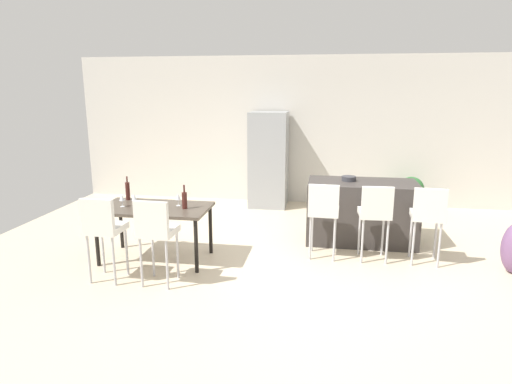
# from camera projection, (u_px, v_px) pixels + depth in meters

# --- Properties ---
(ground_plane) EXTENTS (10.00, 10.00, 0.00)m
(ground_plane) POSITION_uv_depth(u_px,v_px,m) (316.00, 257.00, 6.11)
(ground_plane) COLOR beige
(back_wall) EXTENTS (10.00, 0.12, 2.90)m
(back_wall) POSITION_uv_depth(u_px,v_px,m) (323.00, 131.00, 8.71)
(back_wall) COLOR beige
(back_wall) RESTS_ON ground_plane
(kitchen_island) EXTENTS (1.60, 0.82, 0.92)m
(kitchen_island) POSITION_uv_depth(u_px,v_px,m) (361.00, 212.00, 6.64)
(kitchen_island) COLOR #383330
(kitchen_island) RESTS_ON ground_plane
(bar_chair_left) EXTENTS (0.42, 0.42, 1.05)m
(bar_chair_left) POSITION_uv_depth(u_px,v_px,m) (324.00, 209.00, 5.91)
(bar_chair_left) COLOR silver
(bar_chair_left) RESTS_ON ground_plane
(bar_chair_middle) EXTENTS (0.42, 0.42, 1.05)m
(bar_chair_middle) POSITION_uv_depth(u_px,v_px,m) (375.00, 211.00, 5.81)
(bar_chair_middle) COLOR silver
(bar_chair_middle) RESTS_ON ground_plane
(bar_chair_right) EXTENTS (0.43, 0.43, 1.05)m
(bar_chair_right) POSITION_uv_depth(u_px,v_px,m) (428.00, 213.00, 5.70)
(bar_chair_right) COLOR silver
(bar_chair_right) RESTS_ON ground_plane
(dining_table) EXTENTS (1.46, 0.81, 0.74)m
(dining_table) POSITION_uv_depth(u_px,v_px,m) (155.00, 212.00, 5.87)
(dining_table) COLOR #4C4238
(dining_table) RESTS_ON ground_plane
(dining_chair_near) EXTENTS (0.41, 0.41, 1.05)m
(dining_chair_near) POSITION_uv_depth(u_px,v_px,m) (103.00, 226.00, 5.18)
(dining_chair_near) COLOR silver
(dining_chair_near) RESTS_ON ground_plane
(dining_chair_far) EXTENTS (0.42, 0.42, 1.05)m
(dining_chair_far) POSITION_uv_depth(u_px,v_px,m) (156.00, 229.00, 5.08)
(dining_chair_far) COLOR silver
(dining_chair_far) RESTS_ON ground_plane
(wine_bottle_middle) EXTENTS (0.06, 0.06, 0.34)m
(wine_bottle_middle) POSITION_uv_depth(u_px,v_px,m) (128.00, 191.00, 6.20)
(wine_bottle_middle) COLOR #471E19
(wine_bottle_middle) RESTS_ON dining_table
(wine_bottle_far) EXTENTS (0.07, 0.07, 0.32)m
(wine_bottle_far) POSITION_uv_depth(u_px,v_px,m) (185.00, 200.00, 5.74)
(wine_bottle_far) COLOR #471E19
(wine_bottle_far) RESTS_ON dining_table
(wine_glass_left) EXTENTS (0.07, 0.07, 0.17)m
(wine_glass_left) POSITION_uv_depth(u_px,v_px,m) (122.00, 198.00, 5.83)
(wine_glass_left) COLOR silver
(wine_glass_left) RESTS_ON dining_table
(wine_glass_right) EXTENTS (0.07, 0.07, 0.17)m
(wine_glass_right) POSITION_uv_depth(u_px,v_px,m) (178.00, 197.00, 5.88)
(wine_glass_right) COLOR silver
(wine_glass_right) RESTS_ON dining_table
(wine_glass_near) EXTENTS (0.07, 0.07, 0.17)m
(wine_glass_near) POSITION_uv_depth(u_px,v_px,m) (134.00, 197.00, 5.84)
(wine_glass_near) COLOR silver
(wine_glass_near) RESTS_ON dining_table
(refrigerator) EXTENTS (0.72, 0.68, 1.84)m
(refrigerator) POSITION_uv_depth(u_px,v_px,m) (269.00, 160.00, 8.57)
(refrigerator) COLOR #939699
(refrigerator) RESTS_ON ground_plane
(fruit_bowl) EXTENTS (0.21, 0.21, 0.07)m
(fruit_bowl) POSITION_uv_depth(u_px,v_px,m) (349.00, 179.00, 6.61)
(fruit_bowl) COLOR #333338
(fruit_bowl) RESTS_ON kitchen_island
(potted_plant) EXTENTS (0.47, 0.47, 0.67)m
(potted_plant) POSITION_uv_depth(u_px,v_px,m) (411.00, 191.00, 8.26)
(potted_plant) COLOR #38383D
(potted_plant) RESTS_ON ground_plane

